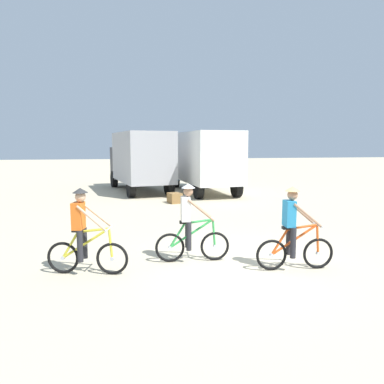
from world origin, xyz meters
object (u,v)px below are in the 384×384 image
(supply_crate, at_px, (175,198))
(cyclist_orange_shirt, at_px, (84,235))
(cyclist_cowboy_hat, at_px, (190,226))
(box_truck_grey_hauler, at_px, (140,159))
(cyclist_near_camera, at_px, (293,231))
(box_truck_white_box, at_px, (204,159))

(supply_crate, bearing_deg, cyclist_orange_shirt, -108.84)
(cyclist_orange_shirt, bearing_deg, cyclist_cowboy_hat, 10.84)
(cyclist_orange_shirt, relative_size, cyclist_cowboy_hat, 1.00)
(box_truck_grey_hauler, bearing_deg, cyclist_near_camera, -78.99)
(box_truck_white_box, xyz_separation_m, cyclist_orange_shirt, (-5.19, -12.44, -1.03))
(supply_crate, bearing_deg, cyclist_near_camera, -82.04)
(box_truck_white_box, distance_m, supply_crate, 4.36)
(cyclist_orange_shirt, distance_m, cyclist_near_camera, 4.43)
(cyclist_orange_shirt, xyz_separation_m, cyclist_cowboy_hat, (2.31, 0.44, 0.00))
(box_truck_grey_hauler, xyz_separation_m, cyclist_orange_shirt, (-1.66, -13.56, -1.03))
(box_truck_grey_hauler, distance_m, box_truck_white_box, 3.70)
(cyclist_orange_shirt, distance_m, supply_crate, 9.52)
(box_truck_white_box, distance_m, cyclist_orange_shirt, 13.51)
(cyclist_cowboy_hat, bearing_deg, box_truck_white_box, 76.51)
(box_truck_white_box, bearing_deg, box_truck_grey_hauler, 162.32)
(cyclist_cowboy_hat, xyz_separation_m, cyclist_near_camera, (2.09, -0.95, 0.00))
(box_truck_white_box, distance_m, cyclist_near_camera, 13.01)
(box_truck_grey_hauler, relative_size, box_truck_white_box, 1.02)
(box_truck_grey_hauler, relative_size, cyclist_cowboy_hat, 3.89)
(box_truck_grey_hauler, height_order, box_truck_white_box, same)
(cyclist_orange_shirt, xyz_separation_m, supply_crate, (3.07, 8.99, -0.61))
(cyclist_near_camera, bearing_deg, box_truck_grey_hauler, 101.01)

